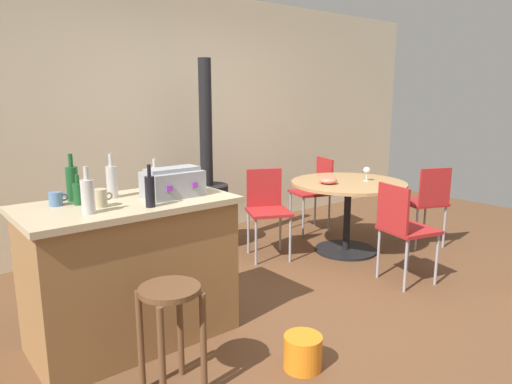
{
  "coord_description": "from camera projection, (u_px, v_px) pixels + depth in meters",
  "views": [
    {
      "loc": [
        -2.53,
        -2.19,
        1.59
      ],
      "look_at": [
        -0.2,
        0.68,
        0.82
      ],
      "focal_mm": 32.6,
      "sensor_mm": 36.0,
      "label": 1
    }
  ],
  "objects": [
    {
      "name": "ground_plane",
      "position": [
        332.0,
        308.0,
        3.55
      ],
      "size": [
        8.8,
        8.8,
        0.0
      ],
      "primitive_type": "plane",
      "color": "brown"
    },
    {
      "name": "back_wall",
      "position": [
        172.0,
        118.0,
        5.11
      ],
      "size": [
        8.0,
        0.1,
        2.7
      ],
      "primitive_type": "cube",
      "color": "beige",
      "rests_on": "ground_plane"
    },
    {
      "name": "kitchen_island",
      "position": [
        132.0,
        271.0,
        3.01
      ],
      "size": [
        1.31,
        0.7,
        0.94
      ],
      "color": "olive",
      "rests_on": "ground_plane"
    },
    {
      "name": "wooden_stool",
      "position": [
        171.0,
        316.0,
        2.45
      ],
      "size": [
        0.33,
        0.33,
        0.62
      ],
      "color": "brown",
      "rests_on": "ground_plane"
    },
    {
      "name": "dining_table",
      "position": [
        348.0,
        198.0,
        4.73
      ],
      "size": [
        1.15,
        1.15,
        0.74
      ],
      "color": "black",
      "rests_on": "ground_plane"
    },
    {
      "name": "folding_chair_near",
      "position": [
        427.0,
        200.0,
        4.91
      ],
      "size": [
        0.53,
        0.53,
        0.87
      ],
      "color": "maroon",
      "rests_on": "ground_plane"
    },
    {
      "name": "folding_chair_far",
      "position": [
        315.0,
        188.0,
        5.51
      ],
      "size": [
        0.5,
        0.5,
        0.87
      ],
      "color": "maroon",
      "rests_on": "ground_plane"
    },
    {
      "name": "folding_chair_left",
      "position": [
        267.0,
        206.0,
        4.62
      ],
      "size": [
        0.53,
        0.53,
        0.87
      ],
      "color": "maroon",
      "rests_on": "ground_plane"
    },
    {
      "name": "folding_chair_right",
      "position": [
        403.0,
        225.0,
        3.93
      ],
      "size": [
        0.48,
        0.48,
        0.87
      ],
      "color": "maroon",
      "rests_on": "ground_plane"
    },
    {
      "name": "wood_stove",
      "position": [
        207.0,
        203.0,
        4.88
      ],
      "size": [
        0.44,
        0.45,
        1.96
      ],
      "color": "black",
      "rests_on": "ground_plane"
    },
    {
      "name": "toolbox",
      "position": [
        173.0,
        183.0,
        3.05
      ],
      "size": [
        0.37,
        0.25,
        0.19
      ],
      "color": "gray",
      "rests_on": "kitchen_island"
    },
    {
      "name": "bottle_0",
      "position": [
        150.0,
        191.0,
        2.75
      ],
      "size": [
        0.06,
        0.06,
        0.26
      ],
      "color": "black",
      "rests_on": "kitchen_island"
    },
    {
      "name": "bottle_1",
      "position": [
        112.0,
        181.0,
        3.0
      ],
      "size": [
        0.07,
        0.07,
        0.29
      ],
      "color": "#B7B2AD",
      "rests_on": "kitchen_island"
    },
    {
      "name": "bottle_2",
      "position": [
        72.0,
        183.0,
        2.91
      ],
      "size": [
        0.07,
        0.07,
        0.3
      ],
      "color": "#194C23",
      "rests_on": "kitchen_island"
    },
    {
      "name": "bottle_3",
      "position": [
        88.0,
        196.0,
        2.6
      ],
      "size": [
        0.07,
        0.07,
        0.27
      ],
      "color": "#B7B2AD",
      "rests_on": "kitchen_island"
    },
    {
      "name": "bottle_4",
      "position": [
        155.0,
        178.0,
        3.26
      ],
      "size": [
        0.06,
        0.06,
        0.22
      ],
      "color": "#B7B2AD",
      "rests_on": "kitchen_island"
    },
    {
      "name": "bottle_5",
      "position": [
        78.0,
        193.0,
        2.82
      ],
      "size": [
        0.06,
        0.06,
        0.18
      ],
      "color": "#194C23",
      "rests_on": "kitchen_island"
    },
    {
      "name": "cup_0",
      "position": [
        56.0,
        199.0,
        2.8
      ],
      "size": [
        0.11,
        0.08,
        0.08
      ],
      "color": "#4C7099",
      "rests_on": "kitchen_island"
    },
    {
      "name": "cup_1",
      "position": [
        101.0,
        198.0,
        2.76
      ],
      "size": [
        0.12,
        0.08,
        0.11
      ],
      "color": "tan",
      "rests_on": "kitchen_island"
    },
    {
      "name": "wine_glass",
      "position": [
        367.0,
        171.0,
        4.72
      ],
      "size": [
        0.07,
        0.07,
        0.14
      ],
      "color": "silver",
      "rests_on": "dining_table"
    },
    {
      "name": "serving_bowl",
      "position": [
        328.0,
        180.0,
        4.58
      ],
      "size": [
        0.18,
        0.18,
        0.07
      ],
      "primitive_type": "ellipsoid",
      "color": "#DB6651",
      "rests_on": "dining_table"
    },
    {
      "name": "plastic_bucket",
      "position": [
        303.0,
        352.0,
        2.75
      ],
      "size": [
        0.23,
        0.23,
        0.2
      ],
      "primitive_type": "cylinder",
      "color": "orange",
      "rests_on": "ground_plane"
    }
  ]
}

